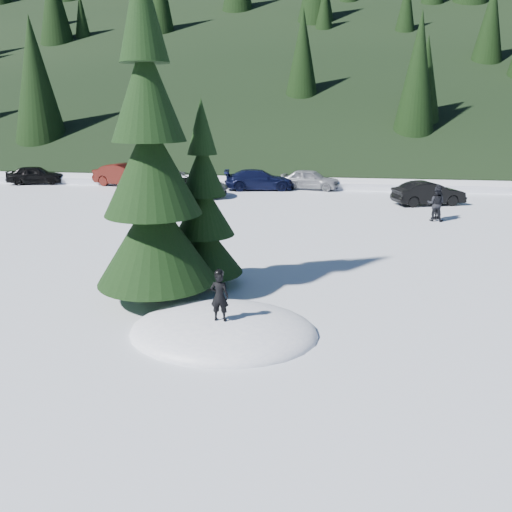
# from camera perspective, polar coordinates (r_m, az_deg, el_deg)

# --- Properties ---
(ground) EXTENTS (200.00, 200.00, 0.00)m
(ground) POSITION_cam_1_polar(r_m,az_deg,el_deg) (11.94, -3.73, -8.68)
(ground) COLOR white
(ground) RESTS_ON ground
(snow_mound) EXTENTS (4.48, 3.52, 0.96)m
(snow_mound) POSITION_cam_1_polar(r_m,az_deg,el_deg) (11.94, -3.73, -8.68)
(snow_mound) COLOR white
(snow_mound) RESTS_ON ground
(forest_hillside) EXTENTS (200.00, 60.00, 25.00)m
(forest_hillside) POSITION_cam_1_polar(r_m,az_deg,el_deg) (65.03, 6.66, 22.94)
(forest_hillside) COLOR black
(forest_hillside) RESTS_ON ground
(spruce_tall) EXTENTS (3.20, 3.20, 8.60)m
(spruce_tall) POSITION_cam_1_polar(r_m,az_deg,el_deg) (13.28, -11.82, 8.55)
(spruce_tall) COLOR #311D10
(spruce_tall) RESTS_ON ground
(spruce_short) EXTENTS (2.20, 2.20, 5.37)m
(spruce_short) POSITION_cam_1_polar(r_m,az_deg,el_deg) (14.51, -5.95, 4.59)
(spruce_short) COLOR #311D10
(spruce_short) RESTS_ON ground
(child_skier) EXTENTS (0.42, 0.28, 1.14)m
(child_skier) POSITION_cam_1_polar(r_m,az_deg,el_deg) (11.19, -4.20, -4.64)
(child_skier) COLOR black
(child_skier) RESTS_ON snow_mound
(adult_0) EXTENTS (0.92, 0.80, 1.63)m
(adult_0) POSITION_cam_1_polar(r_m,az_deg,el_deg) (24.83, 19.86, 5.62)
(adult_0) COLOR black
(adult_0) RESTS_ON ground
(adult_1) EXTENTS (0.91, 1.01, 1.65)m
(adult_1) POSITION_cam_1_polar(r_m,az_deg,el_deg) (25.26, 20.03, 5.80)
(adult_1) COLOR black
(adult_1) RESTS_ON ground
(car_0) EXTENTS (4.02, 2.36, 1.28)m
(car_0) POSITION_cam_1_polar(r_m,az_deg,el_deg) (38.50, -23.89, 8.48)
(car_0) COLOR black
(car_0) RESTS_ON ground
(car_1) EXTENTS (4.78, 2.68, 1.49)m
(car_1) POSITION_cam_1_polar(r_m,az_deg,el_deg) (35.49, -14.64, 8.95)
(car_1) COLOR #3E100B
(car_1) RESTS_ON ground
(car_2) EXTENTS (5.96, 3.85, 1.53)m
(car_2) POSITION_cam_1_polar(r_m,az_deg,el_deg) (30.08, -8.47, 8.07)
(car_2) COLOR #4F5257
(car_2) RESTS_ON ground
(car_3) EXTENTS (4.73, 2.56, 1.30)m
(car_3) POSITION_cam_1_polar(r_m,az_deg,el_deg) (32.71, 0.36, 8.71)
(car_3) COLOR black
(car_3) RESTS_ON ground
(car_4) EXTENTS (4.06, 2.30, 1.30)m
(car_4) POSITION_cam_1_polar(r_m,az_deg,el_deg) (33.09, 6.20, 8.71)
(car_4) COLOR gray
(car_4) RESTS_ON ground
(car_5) EXTENTS (4.10, 2.54, 1.28)m
(car_5) POSITION_cam_1_polar(r_m,az_deg,el_deg) (29.01, 19.12, 6.79)
(car_5) COLOR black
(car_5) RESTS_ON ground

